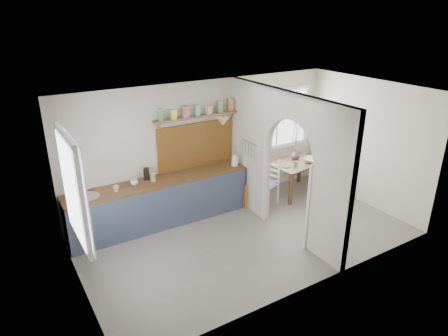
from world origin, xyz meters
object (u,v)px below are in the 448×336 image
chair_right (325,166)px  kettle (235,160)px  vase (295,155)px  dining_table (295,178)px  chair_left (265,183)px

chair_right → kettle: size_ratio=4.32×
kettle → vase: bearing=15.7°
vase → dining_table: bearing=-120.6°
vase → chair_left: bearing=-165.7°
chair_left → chair_right: (1.81, 0.08, -0.03)m
dining_table → vase: vase is taller
chair_right → kettle: (-2.37, 0.20, 0.54)m
kettle → vase: kettle is taller
dining_table → chair_left: 0.94m
chair_left → vase: 1.11m
chair_right → vase: size_ratio=4.53×
chair_right → kettle: kettle is taller
dining_table → kettle: size_ratio=5.43×
dining_table → chair_right: 0.89m
chair_right → vase: vase is taller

